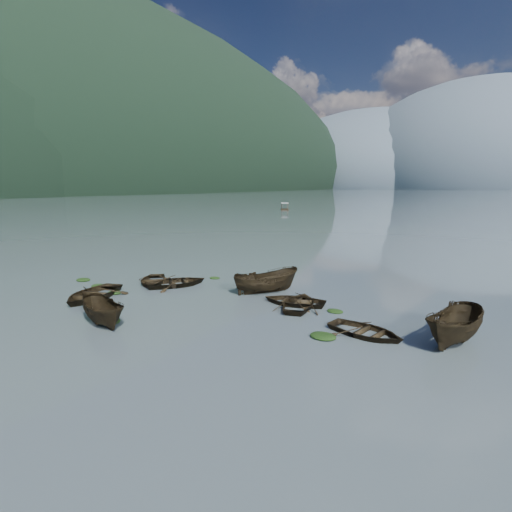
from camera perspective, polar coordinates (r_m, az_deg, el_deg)
The scene contains 22 objects.
ground_plane at distance 21.77m, azimuth -17.94°, elevation -9.88°, with size 2400.00×2400.00×0.00m, color #48555A.
left_ridge_far at distance 561.45m, azimuth -29.03°, elevation 8.16°, with size 560.00×1400.00×380.00m, color black.
haze_mtn_a at distance 953.49m, azimuth 16.79°, elevation 9.29°, with size 520.00×520.00×280.00m, color #475666.
haze_mtn_b at distance 915.78m, azimuth 28.98°, elevation 8.45°, with size 520.00×520.00×340.00m, color #475666.
rowboat_0 at distance 28.13m, azimuth -22.31°, elevation -5.61°, with size 3.38×4.73×0.98m, color black.
rowboat_1 at distance 29.79m, azimuth -11.28°, elevation -4.18°, with size 3.10×4.34×0.90m, color black.
rowboat_2 at distance 22.91m, azimuth -20.84°, elevation -9.05°, with size 1.58×4.21×1.62m, color black.
rowboat_3 at distance 24.46m, azimuth 6.21°, elevation -7.20°, with size 2.82×3.94×0.82m, color black.
rowboat_4 at distance 20.65m, azimuth 15.33°, elevation -10.85°, with size 2.72×3.81×0.79m, color black.
rowboat_5 at distance 21.18m, azimuth 26.46°, elevation -11.04°, with size 1.84×4.88×1.88m, color black.
rowboat_6 at distance 30.91m, azimuth -14.53°, elevation -3.79°, with size 2.72×3.81×0.79m, color black.
rowboat_7 at distance 24.99m, azimuth 5.47°, elevation -6.82°, with size 2.74×3.84×0.80m, color black.
rowboat_8 at distance 27.45m, azimuth 1.47°, elevation -5.21°, with size 1.78×4.73×1.83m, color black.
weed_clump_0 at distance 31.07m, azimuth -21.59°, elevation -4.11°, with size 1.14×0.93×0.25m, color black.
weed_clump_1 at distance 28.82m, azimuth -19.54°, elevation -5.06°, with size 1.04×0.83×0.23m, color black.
weed_clump_2 at distance 23.07m, azimuth -20.29°, elevation -8.88°, with size 1.37×1.10×0.30m, color black.
weed_clump_3 at distance 28.49m, azimuth -1.85°, elevation -4.64°, with size 1.02×0.86×0.23m, color black.
weed_clump_4 at distance 19.90m, azimuth 9.55°, elevation -11.43°, with size 1.31×1.04×0.27m, color black.
weed_clump_5 at distance 33.47m, azimuth -23.44°, elevation -3.25°, with size 1.18×0.95×0.25m, color black.
weed_clump_6 at distance 31.61m, azimuth -5.92°, elevation -3.20°, with size 0.88×0.73×0.18m, color black.
weed_clump_7 at distance 23.79m, azimuth 11.22°, elevation -7.85°, with size 0.96×0.77×0.21m, color black.
pontoon_left at distance 117.43m, azimuth 4.12°, elevation 6.58°, with size 2.13×5.12×1.96m, color black, non-canonical shape.
Camera 1 is at (16.21, -12.58, 7.27)m, focal length 28.00 mm.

